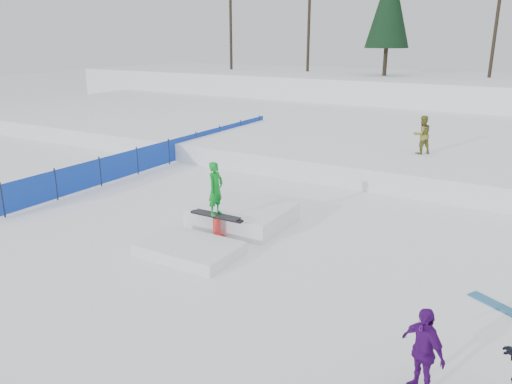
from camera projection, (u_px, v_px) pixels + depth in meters
The scene contains 8 objects.
ground at pixel (199, 250), 12.66m from camera, with size 120.00×120.00×0.00m, color white.
snow_berm at pixel (442, 93), 36.96m from camera, with size 60.00×14.00×2.40m, color white.
snow_midrise at pixel (386, 134), 25.69m from camera, with size 50.00×18.00×0.80m, color white.
safety_fence at pixel (169, 152), 21.08m from camera, with size 0.05×16.00×1.10m.
walker_olive at pixel (422, 135), 19.37m from camera, with size 0.73×0.57×1.50m, color olive.
spectator_purple at pixel (422, 350), 7.45m from camera, with size 0.83×0.35×1.42m, color #450B69.
loose_board_teal at pixel (502, 308), 9.96m from camera, with size 1.40×0.28×0.03m, color #286189.
jib_rail_feature at pixel (229, 221), 13.80m from camera, with size 2.60×4.40×2.11m.
Camera 1 is at (7.17, -9.29, 5.19)m, focal length 35.00 mm.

